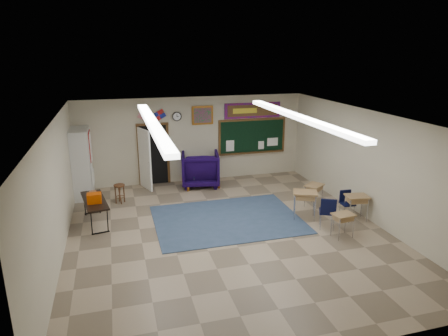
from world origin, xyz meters
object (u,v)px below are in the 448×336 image
object	(u,v)px
wooden_stool	(120,194)
folding_table	(95,210)
student_desk_front_right	(314,194)
wingback_armchair	(200,169)
student_desk_front_left	(305,203)

from	to	relation	value
wooden_stool	folding_table	bearing A→B (deg)	-116.29
student_desk_front_right	folding_table	distance (m)	6.32
wingback_armchair	student_desk_front_left	size ratio (longest dim) A/B	1.61
wingback_armchair	student_desk_front_right	distance (m)	4.03
student_desk_front_left	wooden_stool	bearing A→B (deg)	176.36
wingback_armchair	student_desk_front_left	world-z (taller)	wingback_armchair
student_desk_front_left	wingback_armchair	bearing A→B (deg)	145.56
student_desk_front_left	wooden_stool	distance (m)	5.58
wingback_armchair	folding_table	size ratio (longest dim) A/B	0.76
student_desk_front_left	wooden_stool	xyz separation A→B (m)	(-4.94, 2.59, -0.14)
student_desk_front_right	wooden_stool	xyz separation A→B (m)	(-5.63, 1.83, -0.08)
student_desk_front_right	folding_table	size ratio (longest dim) A/B	0.42
wooden_stool	student_desk_front_right	bearing A→B (deg)	-18.02
student_desk_front_right	wingback_armchair	bearing A→B (deg)	99.94
student_desk_front_left	student_desk_front_right	size ratio (longest dim) A/B	1.13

